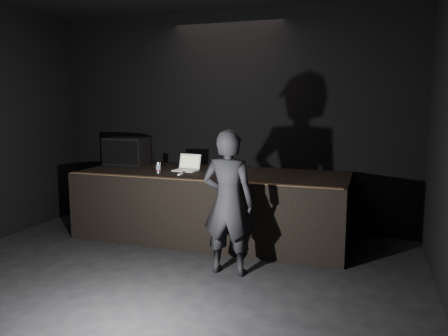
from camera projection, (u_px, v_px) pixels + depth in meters
ground at (112, 319)px, 4.12m from camera, size 7.00×7.00×0.00m
room_walls at (104, 103)px, 3.83m from camera, size 6.10×7.10×3.52m
stage_riser at (212, 205)px, 6.61m from camera, size 4.00×1.50×1.00m
riser_lip at (194, 180)px, 5.87m from camera, size 3.92×0.10×0.01m
stage_monitor at (127, 151)px, 7.37m from camera, size 0.70×0.53×0.45m
cable at (168, 165)px, 7.25m from camera, size 0.88×0.21×0.02m
laptop at (188, 166)px, 6.71m from camera, size 0.37×0.34×0.24m
beer_can at (158, 168)px, 6.45m from camera, size 0.07×0.07×0.16m
plastic_cup at (214, 171)px, 6.33m from camera, size 0.08×0.08×0.10m
wii_remote at (180, 174)px, 6.29m from camera, size 0.03×0.14×0.03m
person at (228, 202)px, 5.14m from camera, size 0.63×0.42×1.73m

